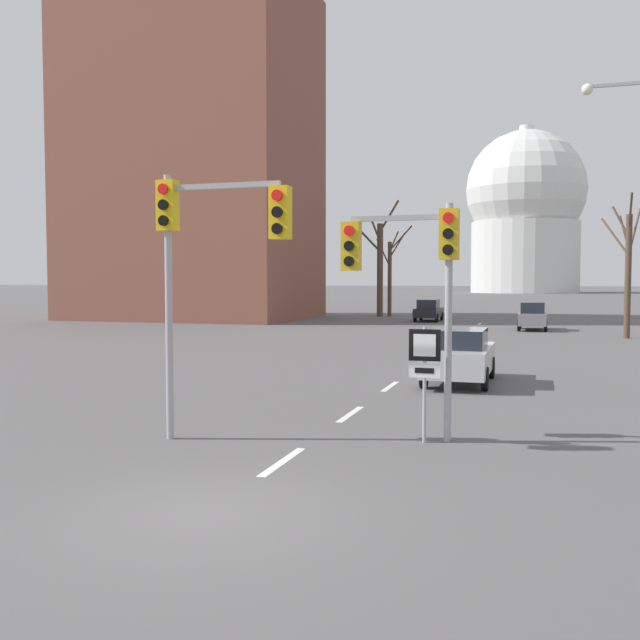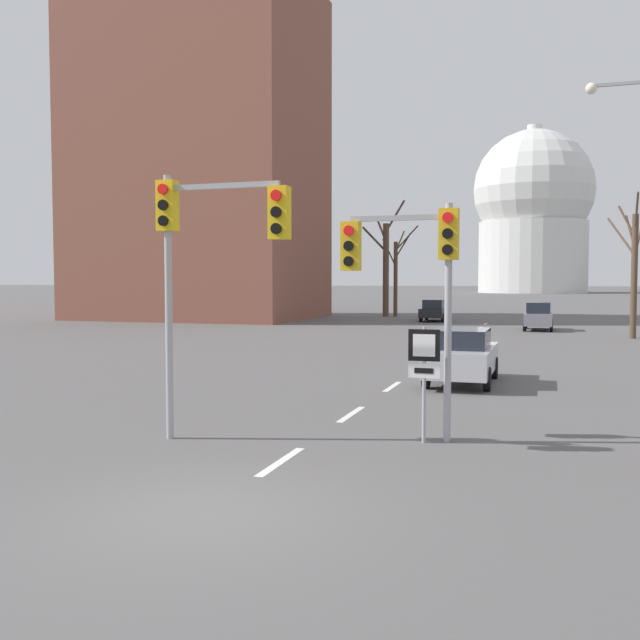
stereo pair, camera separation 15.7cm
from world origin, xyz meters
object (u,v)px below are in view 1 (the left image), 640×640
object	(u,v)px
sedan_mid_centre	(459,355)
traffic_signal_near_left	(206,238)
sedan_near_right	(429,310)
traffic_signal_near_right	(413,262)
sedan_near_left	(533,316)
route_sign_post	(425,365)

from	to	relation	value
sedan_mid_centre	traffic_signal_near_left	bearing A→B (deg)	-111.98
sedan_near_right	sedan_mid_centre	distance (m)	32.89
traffic_signal_near_right	sedan_near_left	size ratio (longest dim) A/B	1.12
traffic_signal_near_left	sedan_near_left	size ratio (longest dim) A/B	1.26
route_sign_post	sedan_mid_centre	bearing A→B (deg)	91.62
traffic_signal_near_left	sedan_mid_centre	world-z (taller)	traffic_signal_near_left
sedan_near_right	route_sign_post	bearing A→B (deg)	-81.52
route_sign_post	sedan_near_left	xyz separation A→B (m)	(1.59, 32.67, -0.62)
traffic_signal_near_right	route_sign_post	size ratio (longest dim) A/B	2.05
traffic_signal_near_right	route_sign_post	world-z (taller)	traffic_signal_near_right
sedan_near_left	sedan_near_right	bearing A→B (deg)	134.27
sedan_near_left	route_sign_post	bearing A→B (deg)	-92.79
sedan_mid_centre	sedan_near_right	bearing A→B (deg)	100.18
route_sign_post	sedan_near_left	world-z (taller)	route_sign_post
traffic_signal_near_right	sedan_near_right	size ratio (longest dim) A/B	1.03
sedan_near_right	sedan_mid_centre	world-z (taller)	sedan_near_right
traffic_signal_near_right	sedan_near_right	world-z (taller)	traffic_signal_near_right
route_sign_post	sedan_near_right	xyz separation A→B (m)	(-6.04, 40.51, -0.66)
traffic_signal_near_right	sedan_near_right	distance (m)	40.74
sedan_near_left	sedan_mid_centre	bearing A→B (deg)	-94.25
route_sign_post	sedan_near_left	bearing A→B (deg)	87.21
route_sign_post	sedan_mid_centre	world-z (taller)	route_sign_post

